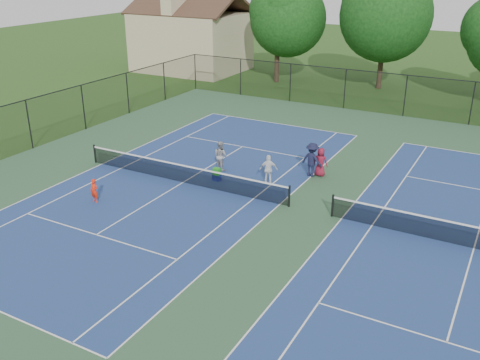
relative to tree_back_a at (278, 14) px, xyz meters
The scene contains 15 objects.
ground 27.95m from the tree_back_a, 61.56° to the right, with size 140.00×140.00×0.00m, color #234716.
court_pad 27.95m from the tree_back_a, 61.56° to the right, with size 36.00×36.00×0.01m, color #32593C.
tennis_court_left 25.44m from the tree_back_a, 75.96° to the right, with size 12.00×23.83×1.07m.
tennis_court_right 31.80m from the tree_back_a, 50.19° to the right, with size 12.00×23.83×1.07m.
perimeter_fence 27.65m from the tree_back_a, 61.56° to the right, with size 36.08×36.08×3.02m.
tree_back_a is the anchor object (origin of this frame).
tree_back_b 9.24m from the tree_back_a, 12.53° to the left, with size 7.60×7.60×10.03m.
clapboard_house 10.47m from the tree_back_a, behind, with size 10.80×8.10×7.65m.
child_player 28.72m from the tree_back_a, 82.48° to the right, with size 0.42×0.28×1.16m, color #F82910.
instructor 23.11m from the tree_back_a, 72.52° to the right, with size 0.78×0.61×1.61m, color #9A9A9D.
bystander_a 24.70m from the tree_back_a, 65.76° to the right, with size 0.91×0.38×1.55m, color white.
bystander_b 23.58m from the tree_back_a, 60.18° to the right, with size 1.19×0.68×1.84m, color #171833.
bystander_c 23.59m from the tree_back_a, 59.03° to the right, with size 0.75×0.49×1.54m, color maroon.
ball_crate 24.77m from the tree_back_a, 72.17° to the right, with size 0.41×0.28×0.32m, color #16299B.
ball_hopper 24.69m from the tree_back_a, 72.17° to the right, with size 0.34×0.27×0.36m, color #219C1B.
Camera 1 is at (7.78, -20.76, 10.76)m, focal length 40.00 mm.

